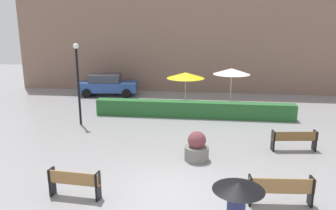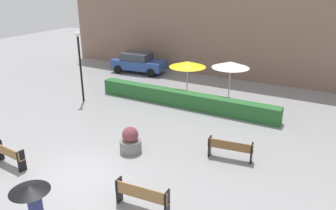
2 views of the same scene
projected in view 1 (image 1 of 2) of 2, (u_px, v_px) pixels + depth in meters
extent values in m
plane|color=gray|center=(172.00, 188.00, 10.67)|extent=(60.00, 60.00, 0.00)
cube|color=#9E7242|center=(280.00, 191.00, 9.62)|extent=(1.90, 0.40, 0.04)
cube|color=#9E7242|center=(282.00, 186.00, 9.42)|extent=(1.89, 0.19, 0.44)
cube|color=black|center=(249.00, 190.00, 9.63)|extent=(0.09, 0.35, 0.90)
cube|color=black|center=(311.00, 191.00, 9.56)|extent=(0.09, 0.35, 0.90)
cube|color=brown|center=(294.00, 139.00, 13.75)|extent=(1.89, 0.51, 0.04)
cube|color=brown|center=(296.00, 136.00, 13.56)|extent=(1.86, 0.29, 0.36)
cube|color=black|center=(273.00, 141.00, 13.73)|extent=(0.11, 0.37, 0.86)
cube|color=black|center=(315.00, 141.00, 13.75)|extent=(0.11, 0.37, 0.86)
cube|color=#9E7242|center=(75.00, 183.00, 10.04)|extent=(1.65, 0.35, 0.04)
cube|color=#9E7242|center=(72.00, 178.00, 9.86)|extent=(1.63, 0.16, 0.39)
cube|color=black|center=(52.00, 182.00, 10.17)|extent=(0.08, 0.33, 0.88)
cube|color=black|center=(98.00, 186.00, 9.88)|extent=(0.08, 0.33, 0.88)
sphere|color=tan|center=(237.00, 194.00, 6.71)|extent=(0.21, 0.21, 0.21)
cylinder|color=black|center=(237.00, 206.00, 6.67)|extent=(0.02, 0.02, 0.90)
cone|color=black|center=(239.00, 186.00, 6.56)|extent=(1.05, 1.05, 0.16)
cylinder|color=slate|center=(197.00, 153.00, 12.81)|extent=(0.94, 0.94, 0.55)
sphere|color=brown|center=(197.00, 140.00, 12.68)|extent=(0.71, 0.71, 0.71)
cylinder|color=black|center=(79.00, 88.00, 16.89)|extent=(0.12, 0.12, 3.97)
sphere|color=white|center=(76.00, 46.00, 16.38)|extent=(0.28, 0.28, 0.28)
cylinder|color=silver|center=(185.00, 93.00, 20.14)|extent=(0.06, 0.06, 2.13)
cone|color=yellow|center=(186.00, 75.00, 19.88)|extent=(2.29, 2.29, 0.35)
cylinder|color=silver|center=(231.00, 91.00, 19.83)|extent=(0.06, 0.06, 2.42)
cone|color=white|center=(232.00, 71.00, 19.54)|extent=(2.19, 2.19, 0.35)
cube|color=#28602D|center=(194.00, 109.00, 18.61)|extent=(11.16, 0.70, 0.91)
cube|color=#846656|center=(196.00, 32.00, 24.97)|extent=(28.00, 1.20, 9.12)
cube|color=#28478C|center=(109.00, 86.00, 24.23)|extent=(4.38, 2.23, 0.70)
cube|color=#333842|center=(105.00, 78.00, 24.08)|extent=(2.37, 1.86, 0.55)
cylinder|color=black|center=(129.00, 89.00, 25.15)|extent=(0.66, 0.29, 0.64)
cylinder|color=black|center=(126.00, 94.00, 23.46)|extent=(0.66, 0.29, 0.64)
cylinder|color=black|center=(92.00, 89.00, 25.18)|extent=(0.66, 0.29, 0.64)
cylinder|color=black|center=(87.00, 93.00, 23.48)|extent=(0.66, 0.29, 0.64)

